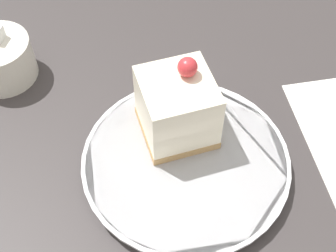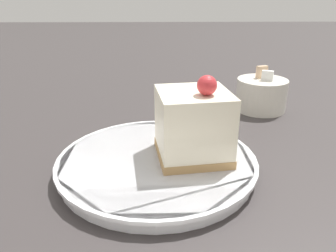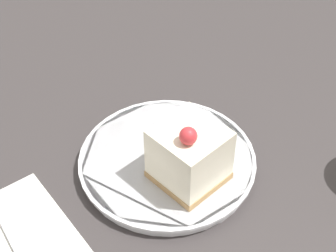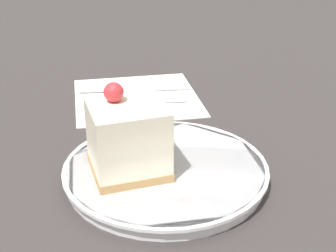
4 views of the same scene
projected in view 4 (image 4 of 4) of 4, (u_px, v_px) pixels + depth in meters
ground_plane at (186, 187)px, 0.55m from camera, size 4.00×4.00×0.00m
plate at (166, 171)px, 0.56m from camera, size 0.24×0.24×0.02m
cake_slice at (128, 138)px, 0.53m from camera, size 0.09×0.09×0.11m
napkin at (136, 97)px, 0.79m from camera, size 0.20×0.21×0.00m
fork at (130, 102)px, 0.76m from camera, size 0.03×0.16×0.00m
knife at (145, 89)px, 0.82m from camera, size 0.03×0.19×0.00m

